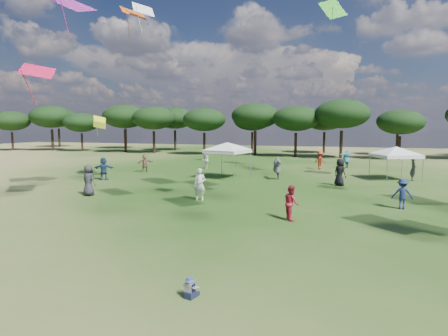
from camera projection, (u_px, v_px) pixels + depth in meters
The scene contains 5 objects.
tree_line at pixel (335, 116), 50.99m from camera, with size 108.78×17.63×7.77m.
tent_left at pixel (227, 144), 29.93m from camera, with size 5.77×5.77×3.20m.
tent_right at pixel (396, 148), 29.24m from camera, with size 5.56×5.56×2.90m.
toddler at pixel (190, 289), 9.31m from camera, with size 0.39×0.43×0.54m.
festival_crowd at pixel (281, 169), 29.10m from camera, with size 29.16×24.09×1.92m.
Camera 1 is at (3.01, -6.25, 4.30)m, focal length 30.00 mm.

